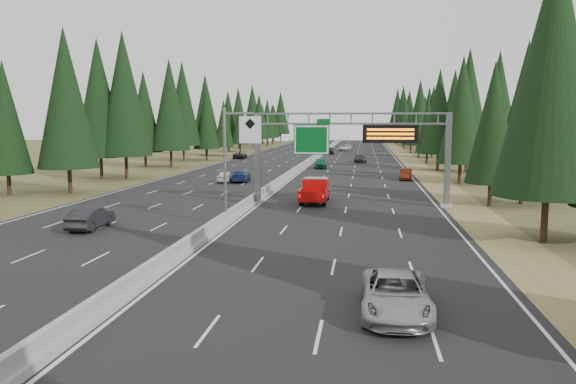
# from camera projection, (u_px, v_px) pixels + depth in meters

# --- Properties ---
(road) EXTENTS (32.00, 260.00, 0.08)m
(road) POSITION_uv_depth(u_px,v_px,m) (307.00, 165.00, 92.80)
(road) COLOR black
(road) RESTS_ON ground
(shoulder_right) EXTENTS (3.60, 260.00, 0.06)m
(shoulder_right) POSITION_uv_depth(u_px,v_px,m) (416.00, 166.00, 90.43)
(shoulder_right) COLOR olive
(shoulder_right) RESTS_ON ground
(shoulder_left) EXTENTS (3.60, 260.00, 0.06)m
(shoulder_left) POSITION_uv_depth(u_px,v_px,m) (202.00, 164.00, 95.17)
(shoulder_left) COLOR #43421F
(shoulder_left) RESTS_ON ground
(median_barrier) EXTENTS (0.70, 260.00, 0.85)m
(median_barrier) POSITION_uv_depth(u_px,v_px,m) (307.00, 163.00, 92.75)
(median_barrier) COLOR gray
(median_barrier) RESTS_ON road
(sign_gantry) EXTENTS (16.75, 0.98, 7.80)m
(sign_gantry) POSITION_uv_depth(u_px,v_px,m) (358.00, 144.00, 46.60)
(sign_gantry) COLOR slate
(sign_gantry) RESTS_ON road
(hov_sign_pole) EXTENTS (2.80, 0.50, 8.00)m
(hov_sign_pole) POSITION_uv_depth(u_px,v_px,m) (233.00, 157.00, 38.03)
(hov_sign_pole) COLOR slate
(hov_sign_pole) RESTS_ON road
(tree_row_right) EXTENTS (12.19, 239.32, 18.99)m
(tree_row_right) POSITION_uv_depth(u_px,v_px,m) (451.00, 107.00, 82.60)
(tree_row_right) COLOR black
(tree_row_right) RESTS_ON ground
(tree_row_left) EXTENTS (11.21, 237.13, 18.74)m
(tree_row_left) POSITION_uv_depth(u_px,v_px,m) (160.00, 108.00, 86.76)
(tree_row_left) COLOR black
(tree_row_left) RESTS_ON ground
(silver_minivan) EXTENTS (2.48, 5.37, 1.49)m
(silver_minivan) POSITION_uv_depth(u_px,v_px,m) (396.00, 294.00, 20.49)
(silver_minivan) COLOR #9A999E
(silver_minivan) RESTS_ON road
(red_pickup) EXTENTS (2.27, 6.36, 2.07)m
(red_pickup) POSITION_uv_depth(u_px,v_px,m) (315.00, 189.00, 49.58)
(red_pickup) COLOR black
(red_pickup) RESTS_ON road
(car_ahead_green) EXTENTS (2.27, 4.70, 1.55)m
(car_ahead_green) POSITION_uv_depth(u_px,v_px,m) (321.00, 163.00, 85.81)
(car_ahead_green) COLOR #155C3F
(car_ahead_green) RESTS_ON road
(car_ahead_dkred) EXTENTS (1.78, 4.20, 1.35)m
(car_ahead_dkred) POSITION_uv_depth(u_px,v_px,m) (406.00, 174.00, 68.59)
(car_ahead_dkred) COLOR #621C0E
(car_ahead_dkred) RESTS_ON road
(car_ahead_dkgrey) EXTENTS (2.36, 4.98, 1.40)m
(car_ahead_dkgrey) POSITION_uv_depth(u_px,v_px,m) (360.00, 159.00, 97.98)
(car_ahead_dkgrey) COLOR #232325
(car_ahead_dkgrey) RESTS_ON road
(car_ahead_white) EXTENTS (3.02, 6.04, 1.64)m
(car_ahead_white) POSITION_uv_depth(u_px,v_px,m) (345.00, 147.00, 138.26)
(car_ahead_white) COLOR silver
(car_ahead_white) RESTS_ON road
(car_ahead_far) EXTENTS (2.24, 4.91, 1.63)m
(car_ahead_far) POSITION_uv_depth(u_px,v_px,m) (329.00, 150.00, 124.08)
(car_ahead_far) COLOR black
(car_ahead_far) RESTS_ON road
(car_onc_near) EXTENTS (1.71, 4.50, 1.47)m
(car_onc_near) POSITION_uv_depth(u_px,v_px,m) (91.00, 218.00, 37.03)
(car_onc_near) COLOR #232326
(car_onc_near) RESTS_ON road
(car_onc_blue) EXTENTS (2.38, 4.97, 1.40)m
(car_onc_blue) POSITION_uv_depth(u_px,v_px,m) (241.00, 176.00, 66.29)
(car_onc_blue) COLOR navy
(car_onc_blue) RESTS_ON road
(car_onc_white) EXTENTS (1.60, 3.95, 1.34)m
(car_onc_white) POSITION_uv_depth(u_px,v_px,m) (226.00, 176.00, 65.86)
(car_onc_white) COLOR silver
(car_onc_white) RESTS_ON road
(car_onc_far) EXTENTS (2.37, 4.82, 1.32)m
(car_onc_far) POSITION_uv_depth(u_px,v_px,m) (240.00, 155.00, 108.87)
(car_onc_far) COLOR black
(car_onc_far) RESTS_ON road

